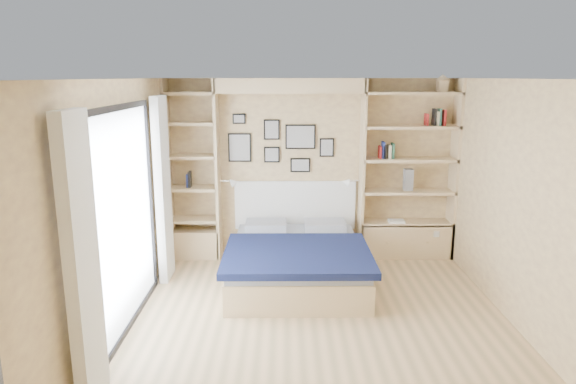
{
  "coord_description": "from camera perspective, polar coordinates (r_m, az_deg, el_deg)",
  "views": [
    {
      "loc": [
        -0.37,
        -4.91,
        2.52
      ],
      "look_at": [
        -0.33,
        0.9,
        1.21
      ],
      "focal_mm": 32.0,
      "sensor_mm": 36.0,
      "label": 1
    }
  ],
  "objects": [
    {
      "name": "ground",
      "position": [
        5.53,
        3.63,
        -14.43
      ],
      "size": [
        4.5,
        4.5,
        0.0
      ],
      "primitive_type": "plane",
      "color": "tan",
      "rests_on": "ground"
    },
    {
      "name": "room_shell",
      "position": [
        6.59,
        -0.5,
        0.06
      ],
      "size": [
        4.5,
        4.5,
        4.5
      ],
      "color": "#E7CA86",
      "rests_on": "ground"
    },
    {
      "name": "bed",
      "position": [
        6.48,
        0.97,
        -7.56
      ],
      "size": [
        1.72,
        2.14,
        1.07
      ],
      "color": "#CCAF85",
      "rests_on": "ground"
    },
    {
      "name": "photo_gallery",
      "position": [
        7.19,
        -1.03,
        5.39
      ],
      "size": [
        1.48,
        0.02,
        0.82
      ],
      "color": "black",
      "rests_on": "ground"
    },
    {
      "name": "reading_lamps",
      "position": [
        7.05,
        0.2,
        1.1
      ],
      "size": [
        1.92,
        0.12,
        0.15
      ],
      "color": "silver",
      "rests_on": "ground"
    },
    {
      "name": "shelf_decor",
      "position": [
        7.2,
        12.48,
        5.93
      ],
      "size": [
        3.57,
        0.23,
        2.03
      ],
      "color": "#A51E1E",
      "rests_on": "ground"
    },
    {
      "name": "deck_chair",
      "position": [
        6.91,
        -24.0,
        -6.49
      ],
      "size": [
        0.67,
        0.89,
        0.79
      ],
      "rotation": [
        0.0,
        0.0,
        -0.29
      ],
      "color": "tan",
      "rests_on": "ground"
    }
  ]
}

